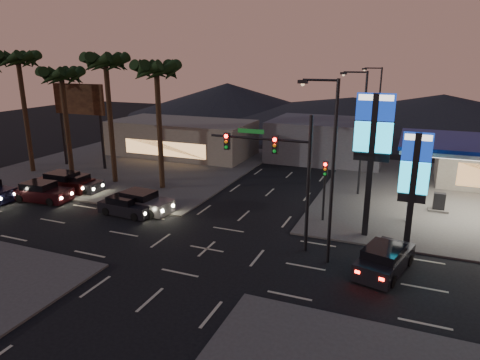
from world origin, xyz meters
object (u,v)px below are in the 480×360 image
at_px(traffic_signal_mast, 279,162).
at_px(car_lane_a_front, 126,206).
at_px(car_lane_b_front, 142,202).
at_px(car_lane_a_mid, 42,192).
at_px(car_lane_b_rear, 65,182).
at_px(pylon_sign_tall, 373,137).
at_px(pylon_sign_short, 414,173).
at_px(suv_station, 384,260).
at_px(car_lane_b_mid, 77,184).

relative_size(traffic_signal_mast, car_lane_a_front, 1.89).
height_order(traffic_signal_mast, car_lane_b_front, traffic_signal_mast).
distance_m(traffic_signal_mast, car_lane_a_mid, 20.41).
height_order(car_lane_a_mid, car_lane_b_rear, car_lane_b_rear).
xyz_separation_m(pylon_sign_tall, pylon_sign_short, (2.50, -1.00, -1.74)).
bearing_deg(car_lane_b_rear, car_lane_a_front, -18.51).
bearing_deg(pylon_sign_short, pylon_sign_tall, 158.20).
height_order(pylon_sign_tall, suv_station, pylon_sign_tall).
height_order(traffic_signal_mast, car_lane_b_rear, traffic_signal_mast).
relative_size(car_lane_a_front, car_lane_a_mid, 0.89).
distance_m(car_lane_a_front, suv_station, 18.09).
bearing_deg(traffic_signal_mast, pylon_sign_tall, 36.52).
relative_size(car_lane_a_front, car_lane_b_mid, 0.96).
relative_size(car_lane_a_front, suv_station, 0.88).
height_order(traffic_signal_mast, car_lane_a_front, traffic_signal_mast).
relative_size(car_lane_a_front, car_lane_b_rear, 0.86).
bearing_deg(pylon_sign_tall, traffic_signal_mast, -143.48).
xyz_separation_m(traffic_signal_mast, car_lane_b_mid, (-19.08, 4.14, -4.57)).
bearing_deg(car_lane_a_front, pylon_sign_short, 4.32).
bearing_deg(car_lane_a_front, traffic_signal_mast, -5.24).
relative_size(pylon_sign_tall, suv_station, 1.87).
height_order(pylon_sign_short, car_lane_b_mid, pylon_sign_short).
bearing_deg(suv_station, traffic_signal_mast, 171.16).
xyz_separation_m(pylon_sign_tall, car_lane_a_front, (-16.49, -2.44, -5.76)).
bearing_deg(traffic_signal_mast, car_lane_a_mid, 176.79).
bearing_deg(car_lane_a_mid, car_lane_b_mid, 75.40).
relative_size(pylon_sign_short, suv_station, 1.46).
distance_m(traffic_signal_mast, car_lane_b_front, 12.12).
relative_size(pylon_sign_short, car_lane_b_rear, 1.42).
height_order(pylon_sign_short, traffic_signal_mast, traffic_signal_mast).
xyz_separation_m(pylon_sign_tall, suv_station, (1.48, -4.48, -5.70)).
relative_size(car_lane_a_front, car_lane_b_front, 0.88).
bearing_deg(car_lane_b_front, car_lane_b_mid, 165.14).
distance_m(traffic_signal_mast, car_lane_b_rear, 21.00).
relative_size(pylon_sign_short, car_lane_a_front, 1.65).
bearing_deg(suv_station, car_lane_b_rear, 169.57).
distance_m(pylon_sign_short, car_lane_b_mid, 26.68).
relative_size(pylon_sign_tall, car_lane_a_mid, 1.88).
xyz_separation_m(pylon_sign_short, traffic_signal_mast, (-7.24, -2.51, 0.57)).
relative_size(pylon_sign_short, traffic_signal_mast, 0.88).
distance_m(pylon_sign_short, car_lane_a_front, 19.47).
xyz_separation_m(car_lane_a_front, suv_station, (17.97, -2.04, 0.07)).
bearing_deg(car_lane_a_mid, suv_station, -4.56).
bearing_deg(car_lane_a_front, car_lane_a_mid, 179.74).
distance_m(car_lane_a_mid, car_lane_b_mid, 3.13).
bearing_deg(car_lane_b_mid, car_lane_a_front, -22.69).
bearing_deg(traffic_signal_mast, car_lane_a_front, 174.76).
xyz_separation_m(pylon_sign_short, suv_station, (-1.02, -3.48, -3.96)).
height_order(car_lane_a_front, car_lane_b_mid, car_lane_b_mid).
bearing_deg(car_lane_a_mid, car_lane_b_front, 5.85).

